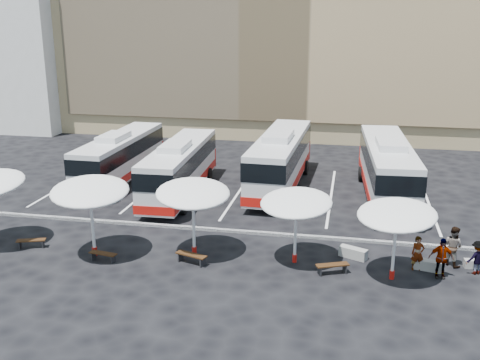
% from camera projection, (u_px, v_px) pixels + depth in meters
% --- Properties ---
extents(ground, '(120.00, 120.00, 0.00)m').
position_uv_depth(ground, '(210.00, 234.00, 29.83)').
color(ground, black).
rests_on(ground, ground).
extents(sandstone_building, '(42.00, 18.25, 29.60)m').
position_uv_depth(sandstone_building, '(287.00, 0.00, 56.24)').
color(sandstone_building, tan).
rests_on(sandstone_building, ground).
extents(apartment_block, '(14.00, 14.00, 18.00)m').
position_uv_depth(apartment_block, '(17.00, 37.00, 58.93)').
color(apartment_block, silver).
rests_on(apartment_block, ground).
extents(curb_divider, '(34.00, 0.25, 0.15)m').
position_uv_depth(curb_divider, '(213.00, 229.00, 30.28)').
color(curb_divider, black).
rests_on(curb_divider, ground).
extents(bay_lines, '(24.15, 12.00, 0.01)m').
position_uv_depth(bay_lines, '(240.00, 190.00, 37.35)').
color(bay_lines, white).
rests_on(bay_lines, ground).
extents(bus_0, '(2.69, 11.12, 3.52)m').
position_uv_depth(bus_0, '(120.00, 156.00, 38.99)').
color(bus_0, silver).
rests_on(bus_0, ground).
extents(bus_1, '(2.96, 11.40, 3.59)m').
position_uv_depth(bus_1, '(180.00, 167.00, 36.01)').
color(bus_1, silver).
rests_on(bus_1, ground).
extents(bus_2, '(3.19, 12.47, 3.93)m').
position_uv_depth(bus_2, '(280.00, 158.00, 37.47)').
color(bus_2, silver).
rests_on(bus_2, ground).
extents(bus_3, '(3.40, 12.51, 3.93)m').
position_uv_depth(bus_3, '(387.00, 167.00, 35.28)').
color(bus_3, silver).
rests_on(bus_3, ground).
extents(sunshade_1, '(4.64, 4.67, 3.83)m').
position_uv_depth(sunshade_1, '(90.00, 192.00, 26.27)').
color(sunshade_1, silver).
rests_on(sunshade_1, ground).
extents(sunshade_2, '(4.54, 4.57, 3.68)m').
position_uv_depth(sunshade_2, '(193.00, 193.00, 26.41)').
color(sunshade_2, silver).
rests_on(sunshade_2, ground).
extents(sunshade_3, '(3.93, 3.96, 3.46)m').
position_uv_depth(sunshade_3, '(296.00, 203.00, 25.63)').
color(sunshade_3, silver).
rests_on(sunshade_3, ground).
extents(sunshade_4, '(4.47, 4.49, 3.52)m').
position_uv_depth(sunshade_4, '(397.00, 215.00, 23.93)').
color(sunshade_4, silver).
rests_on(sunshade_4, ground).
extents(wood_bench_0, '(1.45, 0.80, 0.43)m').
position_uv_depth(wood_bench_0, '(31.00, 242.00, 28.00)').
color(wood_bench_0, black).
rests_on(wood_bench_0, ground).
extents(wood_bench_1, '(1.40, 0.57, 0.42)m').
position_uv_depth(wood_bench_1, '(103.00, 255.00, 26.49)').
color(wood_bench_1, black).
rests_on(wood_bench_1, ground).
extents(wood_bench_2, '(1.59, 0.87, 0.47)m').
position_uv_depth(wood_bench_2, '(191.00, 256.00, 26.21)').
color(wood_bench_2, black).
rests_on(wood_bench_2, ground).
extents(wood_bench_3, '(1.53, 0.95, 0.46)m').
position_uv_depth(wood_bench_3, '(332.00, 266.00, 25.18)').
color(wood_bench_3, black).
rests_on(wood_bench_3, ground).
extents(conc_bench_0, '(1.40, 0.96, 0.50)m').
position_uv_depth(conc_bench_0, '(353.00, 253.00, 26.87)').
color(conc_bench_0, gray).
rests_on(conc_bench_0, ground).
extents(conc_bench_1, '(1.33, 0.70, 0.47)m').
position_uv_depth(conc_bench_1, '(427.00, 265.00, 25.59)').
color(conc_bench_1, gray).
rests_on(conc_bench_1, ground).
extents(conc_bench_2, '(1.09, 0.46, 0.40)m').
position_uv_depth(conc_bench_2, '(476.00, 264.00, 25.80)').
color(conc_bench_2, gray).
rests_on(conc_bench_2, ground).
extents(passenger_0, '(0.65, 0.48, 1.62)m').
position_uv_depth(passenger_0, '(418.00, 253.00, 25.44)').
color(passenger_0, black).
rests_on(passenger_0, ground).
extents(passenger_1, '(1.17, 1.17, 1.91)m').
position_uv_depth(passenger_1, '(454.00, 246.00, 25.86)').
color(passenger_1, black).
rests_on(passenger_1, ground).
extents(passenger_2, '(1.12, 0.54, 1.86)m').
position_uv_depth(passenger_2, '(441.00, 258.00, 24.65)').
color(passenger_2, black).
rests_on(passenger_2, ground).
extents(passenger_3, '(1.17, 0.95, 1.57)m').
position_uv_depth(passenger_3, '(477.00, 258.00, 25.05)').
color(passenger_3, black).
rests_on(passenger_3, ground).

